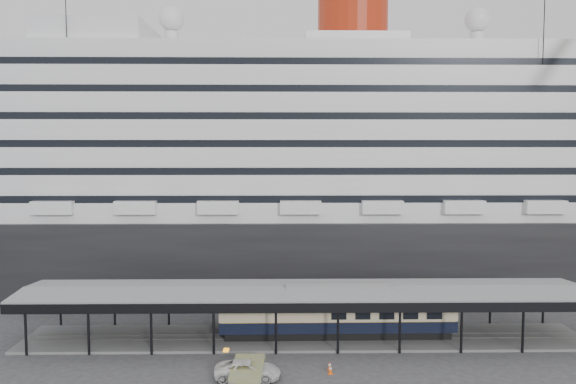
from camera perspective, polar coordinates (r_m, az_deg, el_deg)
name	(u,v)px	position (r m, az deg, el deg)	size (l,w,h in m)	color
ground	(307,357)	(53.59, 1.98, -16.43)	(200.00, 200.00, 0.00)	#37373A
cruise_ship	(297,154)	(82.11, 0.96, 3.85)	(130.00, 30.00, 43.90)	black
platform_canopy	(305,316)	(57.57, 1.74, -12.47)	(56.00, 9.18, 5.30)	slate
port_truck	(248,370)	(48.83, -4.12, -17.60)	(2.52, 5.46, 1.52)	silver
pullman_carriage	(337,312)	(57.68, 5.04, -12.02)	(23.48, 3.30, 23.03)	black
traffic_cone_left	(263,363)	(51.15, -2.60, -16.97)	(0.49, 0.49, 0.83)	#F2480D
traffic_cone_mid	(330,369)	(49.96, 4.33, -17.53)	(0.51, 0.51, 0.79)	#EE580D
traffic_cone_right	(330,366)	(50.75, 4.26, -17.19)	(0.43, 0.43, 0.77)	#FB4D0D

